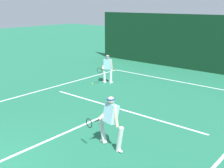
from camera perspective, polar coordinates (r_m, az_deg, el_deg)
name	(u,v)px	position (r m, az deg, el deg)	size (l,w,h in m)	color
court_line_baseline_far	(181,82)	(16.40, 13.57, 0.40)	(9.34, 0.10, 0.01)	white
court_line_service	(120,109)	(11.94, 1.53, -4.97)	(7.61, 0.10, 0.01)	white
court_line_centre	(60,135)	(9.84, -10.29, -9.97)	(0.10, 6.40, 0.01)	white
player_near	(110,120)	(8.58, -0.32, -7.15)	(1.15, 0.90, 1.63)	silver
player_far	(107,68)	(15.57, -0.92, 3.23)	(0.65, 0.91, 1.55)	silver
tennis_ball	(92,83)	(15.58, -3.95, 0.12)	(0.07, 0.07, 0.07)	#D1E033
back_fence_windscreen	(207,44)	(18.98, 18.39, 7.59)	(16.88, 0.12, 3.57)	#0E331C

